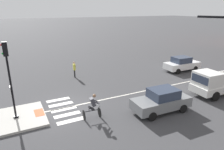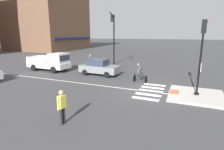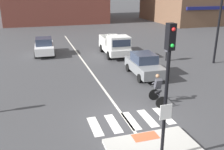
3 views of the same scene
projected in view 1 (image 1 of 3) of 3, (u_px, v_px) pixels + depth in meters
ground_plane at (65, 109)px, 14.67m from camera, size 300.00×300.00×0.00m
traffic_island at (16, 118)px, 13.27m from camera, size 3.59×3.55×0.15m
tactile_pad_front at (39, 112)px, 13.86m from camera, size 1.10×0.60×0.01m
signal_pole at (9, 74)px, 12.34m from camera, size 0.44×0.38×4.89m
crosswalk_stripe_a at (58, 100)px, 16.14m from camera, size 0.44×1.80×0.01m
crosswalk_stripe_b at (61, 104)px, 15.39m from camera, size 0.44×1.80×0.01m
crosswalk_stripe_c at (64, 109)px, 14.64m from camera, size 0.44×1.80×0.01m
crosswalk_stripe_d at (67, 115)px, 13.88m from camera, size 0.44×1.80×0.01m
crosswalk_stripe_e at (71, 121)px, 13.13m from camera, size 0.44×1.80×0.01m
lane_centre_line at (170, 85)px, 19.15m from camera, size 0.14×28.00×0.01m
car_grey_eastbound_mid at (161, 100)px, 14.14m from camera, size 1.96×4.16×1.64m
car_white_westbound_distant at (182, 64)px, 23.45m from camera, size 1.97×4.16×1.64m
pickup_truck_white_eastbound_far at (216, 83)px, 16.91m from camera, size 2.22×5.17×2.08m
cyclist at (93, 106)px, 13.19m from camera, size 0.75×1.14×1.68m
pedestrian_at_curb_left at (74, 68)px, 21.15m from camera, size 0.55×0.26×1.67m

